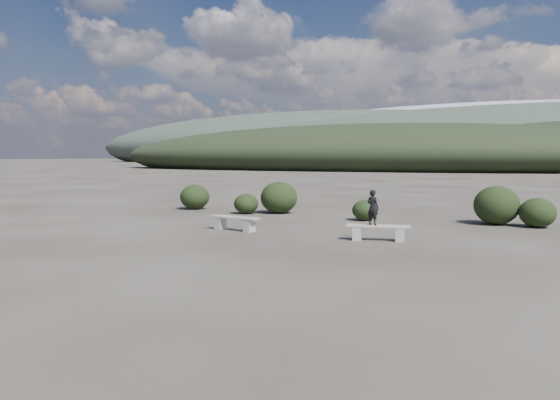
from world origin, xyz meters
The scene contains 11 objects.
ground centered at (0.00, 0.00, 0.00)m, with size 1200.00×1200.00×0.00m, color #292420.
bench_left centered at (-1.57, 3.98, 0.28)m, with size 1.87×0.65×0.46m.
bench_right centered at (3.23, 3.94, 0.27)m, with size 1.84×0.81×0.45m.
seated_person centered at (3.07, 3.90, 0.96)m, with size 0.37×0.24×1.01m, color black.
shrub_a centered at (-3.88, 8.76, 0.42)m, with size 1.03×1.03×0.85m, color black.
shrub_b centered at (-2.71, 9.52, 0.67)m, with size 1.57×1.57×1.35m, color black.
shrub_c centered at (1.38, 8.59, 0.39)m, with size 0.98×0.98×0.78m, color black.
shrub_d centered at (5.92, 9.46, 0.69)m, with size 1.57×1.57×1.38m, color black.
shrub_e centered at (7.24, 9.23, 0.50)m, with size 1.21×1.21×1.01m, color black.
shrub_f centered at (-6.99, 9.45, 0.57)m, with size 1.34×1.34×1.13m, color black.
mountain_ridges centered at (-7.48, 339.06, 10.84)m, with size 500.00×400.00×56.00m.
Camera 1 is at (7.56, -11.13, 2.39)m, focal length 35.00 mm.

